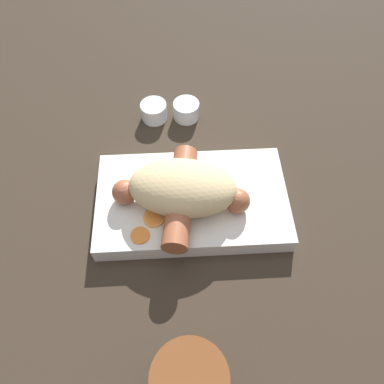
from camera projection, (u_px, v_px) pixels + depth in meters
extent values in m
plane|color=#33281E|center=(192.00, 206.00, 0.56)|extent=(3.00, 3.00, 0.00)
cube|color=silver|center=(192.00, 201.00, 0.55)|extent=(0.28, 0.16, 0.03)
ellipsoid|color=#DBBC84|center=(183.00, 188.00, 0.51)|extent=(0.16, 0.11, 0.06)
cylinder|color=#9E5638|center=(181.00, 197.00, 0.52)|extent=(0.06, 0.16, 0.04)
sphere|color=#9E5638|center=(125.00, 193.00, 0.52)|extent=(0.04, 0.04, 0.04)
sphere|color=#9E5638|center=(237.00, 201.00, 0.51)|extent=(0.04, 0.04, 0.04)
cylinder|color=orange|center=(154.00, 219.00, 0.52)|extent=(0.03, 0.03, 0.00)
cylinder|color=orange|center=(140.00, 235.00, 0.50)|extent=(0.04, 0.04, 0.00)
cylinder|color=#F99E4C|center=(154.00, 218.00, 0.52)|extent=(0.04, 0.04, 0.00)
cylinder|color=silver|center=(187.00, 110.00, 0.65)|extent=(0.05, 0.05, 0.03)
cylinder|color=gold|center=(188.00, 114.00, 0.66)|extent=(0.04, 0.04, 0.01)
cylinder|color=silver|center=(154.00, 111.00, 0.65)|extent=(0.05, 0.05, 0.03)
cylinder|color=white|center=(154.00, 115.00, 0.66)|extent=(0.04, 0.04, 0.01)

